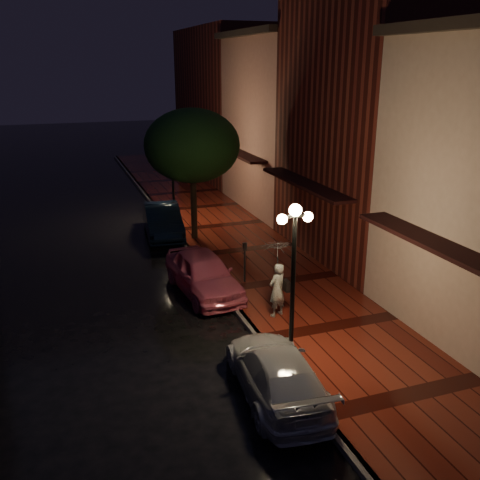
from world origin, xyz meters
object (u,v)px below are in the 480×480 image
object	(u,v)px
streetlamp_far	(173,173)
navy_car	(163,220)
street_tree	(192,148)
pink_car	(203,273)
streetlamp_near	(293,274)
parking_meter	(245,258)
woman_with_umbrella	(278,268)
silver_car	(277,373)

from	to	relation	value
streetlamp_far	navy_car	distance (m)	2.72
street_tree	pink_car	bearing A→B (deg)	-101.89
pink_car	street_tree	bearing A→B (deg)	73.14
streetlamp_near	parking_meter	distance (m)	5.67
navy_car	parking_meter	bearing A→B (deg)	-71.49
streetlamp_far	pink_car	world-z (taller)	streetlamp_far
pink_car	streetlamp_far	bearing A→B (deg)	78.83
woman_with_umbrella	parking_meter	distance (m)	3.01
streetlamp_far	silver_car	xyz separation A→B (m)	(-0.95, -15.24, -1.96)
streetlamp_far	parking_meter	size ratio (longest dim) A/B	2.89
pink_car	parking_meter	size ratio (longest dim) A/B	2.93
streetlamp_near	pink_car	xyz separation A→B (m)	(-0.95, 5.25, -1.86)
navy_car	parking_meter	xyz separation A→B (m)	(1.60, -6.83, 0.31)
woman_with_umbrella	silver_car	bearing A→B (deg)	43.97
navy_car	woman_with_umbrella	world-z (taller)	woman_with_umbrella
woman_with_umbrella	streetlamp_near	bearing A→B (deg)	52.42
woman_with_umbrella	parking_meter	world-z (taller)	woman_with_umbrella
street_tree	pink_car	world-z (taller)	street_tree
silver_car	parking_meter	distance (m)	6.86
streetlamp_near	navy_car	size ratio (longest dim) A/B	0.96
pink_car	parking_meter	world-z (taller)	parking_meter
streetlamp_far	pink_car	bearing A→B (deg)	-96.20
streetlamp_far	navy_car	world-z (taller)	streetlamp_far
streetlamp_far	parking_meter	bearing A→B (deg)	-85.67
woman_with_umbrella	street_tree	bearing A→B (deg)	-109.90
woman_with_umbrella	navy_car	bearing A→B (deg)	-103.23
streetlamp_far	street_tree	distance (m)	3.44
parking_meter	street_tree	bearing A→B (deg)	78.95
street_tree	woman_with_umbrella	size ratio (longest dim) A/B	2.37
pink_car	parking_meter	distance (m)	1.64
streetlamp_near	woman_with_umbrella	size ratio (longest dim) A/B	1.76
navy_car	parking_meter	distance (m)	7.03
streetlamp_near	pink_car	distance (m)	5.65
pink_car	woman_with_umbrella	xyz separation A→B (m)	(1.62, -2.75, 1.03)
streetlamp_near	streetlamp_far	xyz separation A→B (m)	(0.00, 14.00, 0.00)
pink_car	silver_car	distance (m)	6.49
silver_car	streetlamp_near	bearing A→B (deg)	-122.00
navy_car	pink_car	bearing A→B (deg)	-84.67
parking_meter	navy_car	bearing A→B (deg)	88.11
navy_car	streetlamp_near	bearing A→B (deg)	-80.24
streetlamp_far	street_tree	size ratio (longest dim) A/B	0.74
silver_car	woman_with_umbrella	distance (m)	4.23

